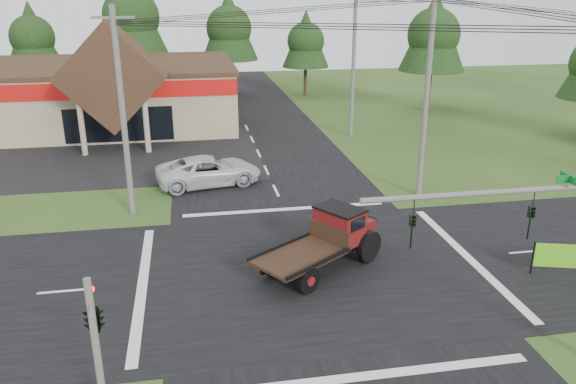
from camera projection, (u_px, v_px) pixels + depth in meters
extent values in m
plane|color=#264217|center=(313.00, 271.00, 23.63)|extent=(120.00, 120.00, 0.00)
cube|color=black|center=(313.00, 270.00, 23.63)|extent=(12.00, 120.00, 0.02)
cube|color=black|center=(313.00, 270.00, 23.63)|extent=(120.00, 12.00, 0.02)
cube|color=black|center=(57.00, 159.00, 38.89)|extent=(28.00, 14.00, 0.02)
cube|color=tan|center=(54.00, 96.00, 47.88)|extent=(30.00, 15.00, 5.00)
cube|color=#351C15|center=(50.00, 66.00, 47.01)|extent=(30.40, 15.40, 0.30)
cube|color=#A90F0D|center=(29.00, 93.00, 40.35)|extent=(30.00, 0.12, 1.20)
cube|color=#351C15|center=(112.00, 76.00, 40.05)|extent=(7.78, 4.00, 7.78)
cylinder|color=tan|center=(82.00, 128.00, 39.25)|extent=(0.40, 0.40, 4.00)
cylinder|color=tan|center=(146.00, 125.00, 39.97)|extent=(0.40, 0.40, 4.00)
cube|color=black|center=(119.00, 125.00, 42.26)|extent=(8.00, 0.08, 2.60)
cylinder|color=#595651|center=(502.00, 192.00, 15.22)|extent=(8.00, 0.16, 0.16)
imported|color=black|center=(530.00, 223.00, 15.72)|extent=(0.16, 0.20, 1.00)
imported|color=black|center=(412.00, 232.00, 15.15)|extent=(0.16, 0.20, 1.00)
cube|color=#0C6626|center=(570.00, 179.00, 15.46)|extent=(0.80, 0.04, 0.22)
cylinder|color=#595651|center=(97.00, 353.00, 14.70)|extent=(0.20, 0.20, 4.40)
imported|color=black|center=(91.00, 299.00, 14.37)|extent=(0.53, 2.48, 1.00)
sphere|color=#FF0C0C|center=(91.00, 289.00, 14.44)|extent=(0.18, 0.18, 0.18)
cylinder|color=#595651|center=(123.00, 115.00, 27.91)|extent=(0.30, 0.30, 10.50)
cube|color=#595651|center=(113.00, 17.00, 26.32)|extent=(2.00, 0.12, 0.12)
cylinder|color=#595651|center=(427.00, 95.00, 30.38)|extent=(0.30, 0.30, 11.50)
cylinder|color=#595651|center=(353.00, 65.00, 43.38)|extent=(0.30, 0.30, 11.20)
cylinder|color=#332316|center=(39.00, 84.00, 58.58)|extent=(0.36, 0.36, 3.50)
cone|color=black|center=(32.00, 34.00, 56.85)|extent=(5.60, 5.60, 6.60)
sphere|color=black|center=(32.00, 37.00, 56.95)|extent=(4.40, 4.40, 4.40)
cylinder|color=#332316|center=(137.00, 78.00, 59.12)|extent=(0.36, 0.36, 4.55)
cone|color=black|center=(131.00, 13.00, 56.87)|extent=(7.28, 7.28, 8.58)
sphere|color=black|center=(131.00, 17.00, 57.01)|extent=(5.72, 5.72, 5.72)
cylinder|color=#332316|center=(231.00, 77.00, 61.82)|extent=(0.36, 0.36, 3.85)
cone|color=black|center=(229.00, 25.00, 59.92)|extent=(6.16, 6.16, 7.26)
sphere|color=black|center=(229.00, 28.00, 60.03)|extent=(4.84, 4.84, 4.84)
cylinder|color=#332316|center=(305.00, 81.00, 61.41)|extent=(0.36, 0.36, 3.15)
cone|color=black|center=(306.00, 39.00, 59.85)|extent=(5.04, 5.04, 5.94)
sphere|color=black|center=(306.00, 41.00, 59.94)|extent=(3.96, 3.96, 3.96)
cylinder|color=#332316|center=(429.00, 91.00, 53.69)|extent=(0.36, 0.36, 3.85)
cone|color=black|center=(434.00, 31.00, 51.79)|extent=(6.16, 6.16, 7.26)
sphere|color=black|center=(434.00, 34.00, 51.90)|extent=(4.84, 4.84, 4.84)
imported|color=silver|center=(209.00, 171.00, 33.71)|extent=(6.65, 3.98, 1.73)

